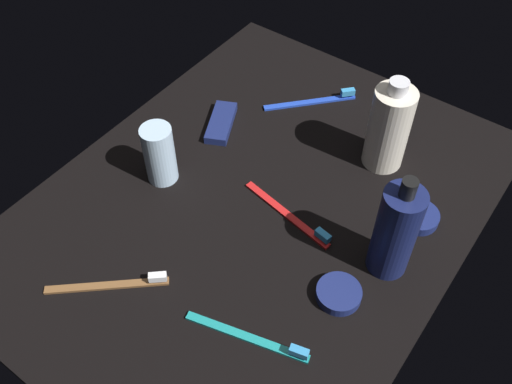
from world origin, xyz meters
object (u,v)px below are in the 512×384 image
toothbrush_teal (254,338)px  cream_tin_left (418,217)px  bodywash_bottle (389,127)px  toothbrush_blue (315,100)px  cream_tin_right (339,294)px  deodorant_stick (159,154)px  toothbrush_red (292,217)px  lotion_bottle (395,231)px  toothbrush_brown (114,284)px  snack_bar_navy (221,123)px

toothbrush_teal → cream_tin_left: bearing=164.8°
bodywash_bottle → toothbrush_blue: bodywash_bottle is taller
cream_tin_right → toothbrush_teal: bearing=-24.4°
deodorant_stick → toothbrush_red: size_ratio=0.61×
lotion_bottle → deodorant_stick: size_ratio=1.72×
lotion_bottle → toothbrush_brown: bearing=-48.4°
bodywash_bottle → snack_bar_navy: (9.56, -28.16, -7.07)cm
toothbrush_red → cream_tin_right: 15.48cm
toothbrush_red → snack_bar_navy: bearing=-114.9°
bodywash_bottle → deodorant_stick: bearing=-48.1°
bodywash_bottle → cream_tin_right: bearing=15.8°
deodorant_stick → toothbrush_teal: deodorant_stick is taller
cream_tin_right → snack_bar_navy: bearing=-117.0°
deodorant_stick → cream_tin_right: size_ratio=1.65×
toothbrush_blue → cream_tin_left: size_ratio=2.13×
cream_tin_left → toothbrush_red: bearing=-54.4°
snack_bar_navy → cream_tin_left: bearing=65.8°
cream_tin_left → toothbrush_brown: bearing=-39.1°
cream_tin_right → lotion_bottle: bearing=162.5°
toothbrush_brown → snack_bar_navy: size_ratio=1.38×
toothbrush_brown → cream_tin_right: size_ratio=2.17×
lotion_bottle → snack_bar_navy: bearing=-103.4°
deodorant_stick → cream_tin_right: 36.56cm
toothbrush_red → deodorant_stick: bearing=-77.0°
lotion_bottle → snack_bar_navy: (-9.29, -38.95, -7.41)cm
cream_tin_left → deodorant_stick: bearing=-66.6°
snack_bar_navy → cream_tin_left: size_ratio=1.57×
lotion_bottle → toothbrush_blue: bearing=-131.5°
toothbrush_red → cream_tin_left: size_ratio=2.71×
deodorant_stick → cream_tin_right: deodorant_stick is taller
lotion_bottle → toothbrush_teal: bearing=-21.6°
toothbrush_blue → cream_tin_right: size_ratio=2.14×
bodywash_bottle → cream_tin_left: (8.38, 10.92, -7.03)cm
bodywash_bottle → deodorant_stick: size_ratio=1.59×
toothbrush_blue → toothbrush_red: bearing=24.8°
toothbrush_teal → toothbrush_blue: bearing=-157.1°
snack_bar_navy → cream_tin_right: size_ratio=1.58×
toothbrush_brown → cream_tin_left: toothbrush_brown is taller
snack_bar_navy → cream_tin_right: 40.49cm
toothbrush_blue → cream_tin_right: toothbrush_blue is taller
deodorant_stick → snack_bar_navy: bearing=179.7°
lotion_bottle → cream_tin_right: bearing=-17.5°
toothbrush_blue → toothbrush_red: size_ratio=0.79×
snack_bar_navy → toothbrush_red: bearing=39.2°
toothbrush_blue → snack_bar_navy: size_ratio=1.35×
snack_bar_navy → cream_tin_left: 39.10cm
toothbrush_teal → toothbrush_brown: size_ratio=1.24×
toothbrush_blue → toothbrush_red: same height
toothbrush_teal → cream_tin_left: (-32.22, 8.75, 0.19)cm
bodywash_bottle → toothbrush_brown: size_ratio=1.21×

